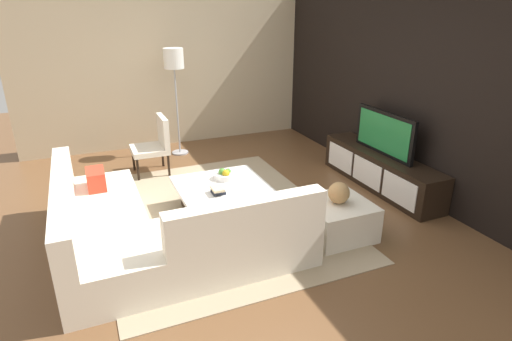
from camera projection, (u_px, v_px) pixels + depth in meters
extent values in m
plane|color=brown|center=(218.00, 218.00, 5.12)|extent=(14.00, 14.00, 0.00)
cube|color=black|center=(408.00, 87.00, 5.58)|extent=(6.40, 0.12, 2.80)
cube|color=#C6B28E|center=(169.00, 66.00, 7.41)|extent=(0.12, 5.20, 2.80)
cube|color=tan|center=(215.00, 214.00, 5.20)|extent=(3.45, 2.65, 0.01)
cube|color=black|center=(380.00, 170.00, 5.90)|extent=(2.12, 0.44, 0.50)
cube|color=white|center=(340.00, 158.00, 6.37)|extent=(0.60, 0.01, 0.35)
cube|color=white|center=(367.00, 173.00, 5.82)|extent=(0.60, 0.01, 0.35)
cube|color=white|center=(399.00, 191.00, 5.26)|extent=(0.60, 0.01, 0.35)
cube|color=black|center=(385.00, 133.00, 5.70)|extent=(1.14, 0.05, 0.59)
cube|color=#1E7238|center=(383.00, 133.00, 5.69)|extent=(1.02, 0.01, 0.49)
cube|color=beige|center=(105.00, 231.00, 4.40)|extent=(2.34, 0.85, 0.42)
cube|color=beige|center=(63.00, 202.00, 4.12)|extent=(2.34, 0.18, 0.40)
cube|color=beige|center=(235.00, 243.00, 4.19)|extent=(0.85, 1.51, 0.42)
cube|color=beige|center=(248.00, 221.00, 3.75)|extent=(0.18, 1.51, 0.40)
cube|color=red|center=(96.00, 179.00, 4.88)|extent=(0.36, 0.20, 0.22)
cube|color=red|center=(270.00, 214.00, 4.24)|extent=(0.60, 0.44, 0.06)
cube|color=black|center=(223.00, 201.00, 5.18)|extent=(0.84, 0.85, 0.33)
cube|color=white|center=(222.00, 187.00, 5.11)|extent=(1.05, 1.06, 0.05)
cylinder|color=black|center=(133.00, 159.00, 6.52)|extent=(0.04, 0.04, 0.38)
cylinder|color=black|center=(138.00, 169.00, 6.13)|extent=(0.04, 0.04, 0.38)
cylinder|color=black|center=(163.00, 155.00, 6.68)|extent=(0.04, 0.04, 0.38)
cylinder|color=black|center=(169.00, 164.00, 6.29)|extent=(0.04, 0.04, 0.38)
cube|color=beige|center=(150.00, 150.00, 6.33)|extent=(0.54, 0.53, 0.08)
cube|color=beige|center=(163.00, 131.00, 6.32)|extent=(0.54, 0.08, 0.45)
cylinder|color=#A5A5AA|center=(180.00, 152.00, 7.33)|extent=(0.28, 0.28, 0.02)
cylinder|color=#A5A5AA|center=(177.00, 112.00, 7.06)|extent=(0.03, 0.03, 1.42)
cylinder|color=white|center=(173.00, 58.00, 6.74)|extent=(0.32, 0.32, 0.32)
cube|color=beige|center=(337.00, 219.00, 4.68)|extent=(0.70, 0.70, 0.40)
cylinder|color=silver|center=(225.00, 176.00, 5.28)|extent=(0.28, 0.28, 0.07)
sphere|color=gold|center=(226.00, 173.00, 5.21)|extent=(0.09, 0.09, 0.09)
sphere|color=#4C8C33|center=(228.00, 171.00, 5.29)|extent=(0.07, 0.07, 0.07)
sphere|color=#4C8C33|center=(222.00, 172.00, 5.26)|extent=(0.10, 0.10, 0.10)
sphere|color=#AD8451|center=(339.00, 193.00, 4.56)|extent=(0.24, 0.24, 0.24)
cube|color=#1E232D|center=(218.00, 192.00, 4.87)|extent=(0.15, 0.14, 0.03)
cube|color=#1E232D|center=(217.00, 190.00, 4.85)|extent=(0.14, 0.11, 0.02)
cube|color=#CCB78C|center=(217.00, 188.00, 4.84)|extent=(0.20, 0.13, 0.03)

